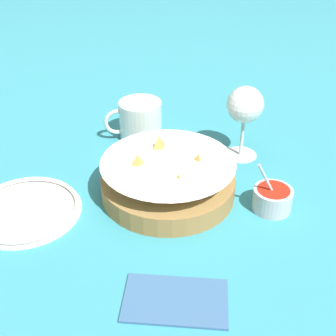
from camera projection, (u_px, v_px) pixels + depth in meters
ground_plane at (187, 193)px, 0.88m from camera, size 4.00×4.00×0.00m
food_basket at (168, 179)px, 0.86m from camera, size 0.25×0.25×0.10m
sauce_cup at (272, 198)px, 0.83m from camera, size 0.07×0.07×0.10m
wine_glass at (245, 107)px, 0.93m from camera, size 0.07×0.07×0.16m
beer_mug at (140, 121)px, 1.04m from camera, size 0.13×0.09×0.09m
side_plate at (25, 209)px, 0.83m from camera, size 0.20×0.20×0.01m
napkin at (176, 299)px, 0.66m from camera, size 0.17×0.13×0.01m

